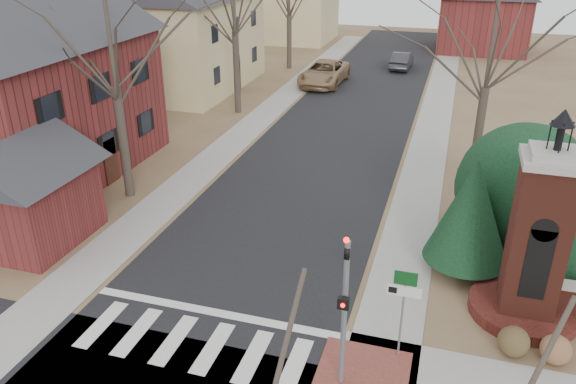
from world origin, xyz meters
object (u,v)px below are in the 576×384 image
(traffic_signal_pole, at_px, (345,300))
(distant_car, at_px, (402,60))
(brick_gate_monument, at_px, (535,253))
(sign_post, at_px, (403,298))
(pickup_truck, at_px, (324,73))

(traffic_signal_pole, height_order, distant_car, traffic_signal_pole)
(traffic_signal_pole, xyz_separation_m, brick_gate_monument, (4.70, 4.42, -0.42))
(sign_post, relative_size, distant_car, 0.65)
(traffic_signal_pole, height_order, sign_post, traffic_signal_pole)
(brick_gate_monument, bearing_deg, sign_post, -138.58)
(pickup_truck, height_order, distant_car, pickup_truck)
(sign_post, relative_size, pickup_truck, 0.44)
(sign_post, distance_m, distant_car, 35.82)
(traffic_signal_pole, bearing_deg, sign_post, 47.57)
(traffic_signal_pole, relative_size, sign_post, 1.64)
(sign_post, bearing_deg, pickup_truck, 107.47)
(traffic_signal_pole, xyz_separation_m, pickup_truck, (-7.70, 30.00, -1.73))
(traffic_signal_pole, xyz_separation_m, distant_car, (-2.70, 36.99, -1.89))
(pickup_truck, bearing_deg, distant_car, 56.30)
(traffic_signal_pole, height_order, pickup_truck, traffic_signal_pole)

